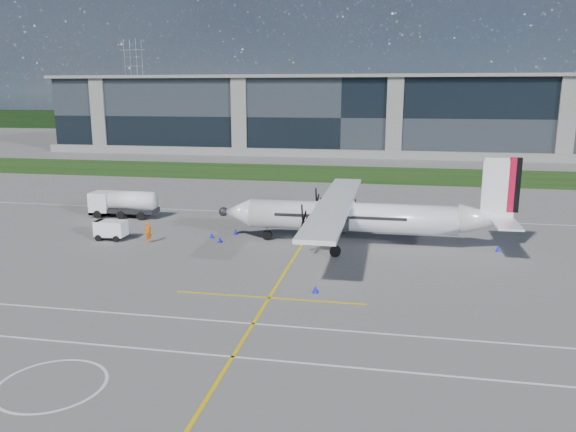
{
  "coord_description": "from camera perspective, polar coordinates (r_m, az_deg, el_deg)",
  "views": [
    {
      "loc": [
        10.24,
        -37.88,
        12.47
      ],
      "look_at": [
        1.95,
        5.8,
        2.56
      ],
      "focal_mm": 35.0,
      "sensor_mm": 36.0,
      "label": 1
    }
  ],
  "objects": [
    {
      "name": "grass_strip",
      "position": [
        87.38,
        3.91,
        4.35
      ],
      "size": [
        400.0,
        18.0,
        0.04
      ],
      "primitive_type": "cube",
      "color": "#183B10",
      "rests_on": "ground"
    },
    {
      "name": "yellow_taxiway_centerline",
      "position": [
        50.0,
        2.08,
        -1.88
      ],
      "size": [
        0.2,
        70.0,
        0.01
      ],
      "primitive_type": "cube",
      "color": "yellow",
      "rests_on": "ground"
    },
    {
      "name": "safety_cone_stbdwing",
      "position": [
        60.0,
        6.85,
        0.72
      ],
      "size": [
        0.36,
        0.36,
        0.5
      ],
      "primitive_type": "cone",
      "color": "#0D14E0",
      "rests_on": "ground"
    },
    {
      "name": "turboprop_aircraft",
      "position": [
        46.25,
        7.6,
        1.6
      ],
      "size": [
        24.15,
        25.04,
        7.51
      ],
      "primitive_type": null,
      "color": "white",
      "rests_on": "ground"
    },
    {
      "name": "safety_cone_nose_stbd",
      "position": [
        50.19,
        -5.35,
        -1.58
      ],
      "size": [
        0.36,
        0.36,
        0.5
      ],
      "primitive_type": "cone",
      "color": "#0D14E0",
      "rests_on": "ground"
    },
    {
      "name": "fuel_tanker_truck",
      "position": [
        59.19,
        -16.78,
        1.19
      ],
      "size": [
        7.15,
        2.32,
        2.68
      ],
      "primitive_type": null,
      "color": "white",
      "rests_on": "ground"
    },
    {
      "name": "ground_crew_person",
      "position": [
        48.51,
        -14.0,
        -1.49
      ],
      "size": [
        0.87,
        0.99,
        2.01
      ],
      "primitive_type": "imported",
      "rotation": [
        0.0,
        0.0,
        1.14
      ],
      "color": "#F25907",
      "rests_on": "ground"
    },
    {
      "name": "tree_line",
      "position": [
        178.42,
        7.54,
        9.42
      ],
      "size": [
        400.0,
        6.0,
        6.0
      ],
      "primitive_type": "cube",
      "color": "black",
      "rests_on": "ground"
    },
    {
      "name": "safety_cone_tail",
      "position": [
        47.69,
        20.56,
        -3.1
      ],
      "size": [
        0.36,
        0.36,
        0.5
      ],
      "primitive_type": "cone",
      "color": "#0D14E0",
      "rests_on": "ground"
    },
    {
      "name": "ground",
      "position": [
        79.53,
        3.22,
        3.53
      ],
      "size": [
        400.0,
        400.0,
        0.0
      ],
      "primitive_type": "plane",
      "color": "slate",
      "rests_on": "ground"
    },
    {
      "name": "pylon_west",
      "position": [
        208.44,
        -15.3,
        12.83
      ],
      "size": [
        9.0,
        4.6,
        30.0
      ],
      "primitive_type": null,
      "color": "gray",
      "rests_on": "ground"
    },
    {
      "name": "safety_cone_fwd",
      "position": [
        49.2,
        -7.75,
        -1.93
      ],
      "size": [
        0.36,
        0.36,
        0.5
      ],
      "primitive_type": "cone",
      "color": "#0D14E0",
      "rests_on": "ground"
    },
    {
      "name": "terminal_building",
      "position": [
        118.43,
        5.86,
        10.1
      ],
      "size": [
        120.0,
        20.0,
        15.0
      ],
      "primitive_type": "cube",
      "color": "black",
      "rests_on": "ground"
    },
    {
      "name": "safety_cone_portwing",
      "position": [
        35.8,
        2.8,
        -7.41
      ],
      "size": [
        0.36,
        0.36,
        0.5
      ],
      "primitive_type": "cone",
      "color": "#0D14E0",
      "rests_on": "ground"
    },
    {
      "name": "baggage_tug",
      "position": [
        50.46,
        -17.53,
        -1.38
      ],
      "size": [
        2.73,
        1.64,
        1.64
      ],
      "primitive_type": null,
      "color": "white",
      "rests_on": "ground"
    },
    {
      "name": "white_lane_line",
      "position": [
        28.82,
        -11.54,
        -13.34
      ],
      "size": [
        90.0,
        0.15,
        0.01
      ],
      "primitive_type": "cube",
      "color": "white",
      "rests_on": "ground"
    },
    {
      "name": "safety_cone_nose_port",
      "position": [
        47.66,
        -6.93,
        -2.38
      ],
      "size": [
        0.36,
        0.36,
        0.5
      ],
      "primitive_type": "cone",
      "color": "#0D14E0",
      "rests_on": "ground"
    }
  ]
}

